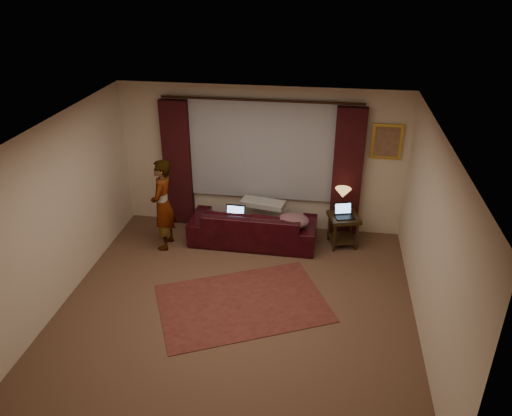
{
  "coord_description": "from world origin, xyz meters",
  "views": [
    {
      "loc": [
        1.13,
        -5.63,
        4.48
      ],
      "look_at": [
        0.1,
        1.2,
        1.0
      ],
      "focal_mm": 35.0,
      "sensor_mm": 36.0,
      "label": 1
    }
  ],
  "objects": [
    {
      "name": "ceiling",
      "position": [
        0.0,
        0.0,
        2.6
      ],
      "size": [
        5.0,
        5.0,
        0.02
      ],
      "primitive_type": "cube",
      "color": "silver",
      "rests_on": "ground"
    },
    {
      "name": "wall_front",
      "position": [
        0.0,
        -2.5,
        1.3
      ],
      "size": [
        5.0,
        0.02,
        2.6
      ],
      "primitive_type": "cube",
      "color": "beige",
      "rests_on": "ground"
    },
    {
      "name": "clothing_pile",
      "position": [
        0.65,
        1.7,
        0.55
      ],
      "size": [
        0.61,
        0.51,
        0.22
      ],
      "primitive_type": "ellipsoid",
      "rotation": [
        0.0,
        0.0,
        -0.23
      ],
      "color": "#734A55",
      "rests_on": "sofa"
    },
    {
      "name": "drape_right",
      "position": [
        1.5,
        2.39,
        1.18
      ],
      "size": [
        0.5,
        0.14,
        2.3
      ],
      "primitive_type": "cube",
      "color": "black",
      "rests_on": "floor"
    },
    {
      "name": "sheer_curtain",
      "position": [
        0.0,
        2.44,
        1.5
      ],
      "size": [
        2.5,
        0.05,
        1.8
      ],
      "primitive_type": "cube",
      "color": "#96969E",
      "rests_on": "wall_back"
    },
    {
      "name": "laptop_sofa",
      "position": [
        -0.36,
        1.74,
        0.56
      ],
      "size": [
        0.36,
        0.39,
        0.24
      ],
      "primitive_type": null,
      "rotation": [
        0.0,
        0.0,
        -0.06
      ],
      "color": "black",
      "rests_on": "sofa"
    },
    {
      "name": "wall_right",
      "position": [
        2.5,
        0.0,
        1.3
      ],
      "size": [
        0.02,
        5.0,
        2.6
      ],
      "primitive_type": "cube",
      "color": "beige",
      "rests_on": "ground"
    },
    {
      "name": "floor",
      "position": [
        0.0,
        0.0,
        -0.01
      ],
      "size": [
        5.0,
        5.0,
        0.01
      ],
      "primitive_type": "cube",
      "color": "brown",
      "rests_on": "ground"
    },
    {
      "name": "tiffany_lamp",
      "position": [
        1.45,
        2.13,
        0.79
      ],
      "size": [
        0.32,
        0.32,
        0.43
      ],
      "primitive_type": null,
      "rotation": [
        0.0,
        0.0,
        0.2
      ],
      "color": "olive",
      "rests_on": "end_table"
    },
    {
      "name": "laptop_table",
      "position": [
        1.5,
        1.92,
        0.68
      ],
      "size": [
        0.38,
        0.4,
        0.22
      ],
      "primitive_type": null,
      "rotation": [
        0.0,
        0.0,
        0.27
      ],
      "color": "black",
      "rests_on": "end_table"
    },
    {
      "name": "picture_frame",
      "position": [
        2.1,
        2.47,
        1.75
      ],
      "size": [
        0.5,
        0.04,
        0.6
      ],
      "primitive_type": "cube",
      "color": "gold",
      "rests_on": "wall_back"
    },
    {
      "name": "end_table",
      "position": [
        1.49,
        1.98,
        0.29
      ],
      "size": [
        0.6,
        0.6,
        0.57
      ],
      "primitive_type": "cube",
      "rotation": [
        0.0,
        0.0,
        0.26
      ],
      "color": "black",
      "rests_on": "floor"
    },
    {
      "name": "wall_left",
      "position": [
        -2.5,
        0.0,
        1.3
      ],
      "size": [
        0.02,
        5.0,
        2.6
      ],
      "primitive_type": "cube",
      "color": "beige",
      "rests_on": "ground"
    },
    {
      "name": "throw_blanket",
      "position": [
        0.09,
        2.1,
        0.88
      ],
      "size": [
        0.8,
        0.44,
        0.09
      ],
      "primitive_type": "cube",
      "rotation": [
        0.0,
        0.0,
        -0.18
      ],
      "color": "#9E9D98",
      "rests_on": "sofa"
    },
    {
      "name": "curtain_rod",
      "position": [
        0.0,
        2.39,
        2.38
      ],
      "size": [
        0.04,
        0.04,
        3.4
      ],
      "primitive_type": "cylinder",
      "color": "black",
      "rests_on": "wall_back"
    },
    {
      "name": "person",
      "position": [
        -1.52,
        1.49,
        0.79
      ],
      "size": [
        0.48,
        0.48,
        1.59
      ],
      "primitive_type": "imported",
      "rotation": [
        0.0,
        0.0,
        -1.54
      ],
      "color": "#9E9D98",
      "rests_on": "floor"
    },
    {
      "name": "sofa",
      "position": [
        -0.05,
        1.86,
        0.44
      ],
      "size": [
        2.19,
        0.98,
        0.88
      ],
      "primitive_type": "imported",
      "rotation": [
        0.0,
        0.0,
        3.13
      ],
      "color": "black",
      "rests_on": "floor"
    },
    {
      "name": "wall_back",
      "position": [
        0.0,
        2.5,
        1.3
      ],
      "size": [
        5.0,
        0.02,
        2.6
      ],
      "primitive_type": "cube",
      "color": "beige",
      "rests_on": "ground"
    },
    {
      "name": "drape_left",
      "position": [
        -1.5,
        2.39,
        1.18
      ],
      "size": [
        0.5,
        0.14,
        2.3
      ],
      "primitive_type": "cube",
      "color": "black",
      "rests_on": "floor"
    },
    {
      "name": "area_rug",
      "position": [
        0.07,
        0.1,
        0.01
      ],
      "size": [
        2.79,
        2.41,
        0.01
      ],
      "primitive_type": "cube",
      "rotation": [
        0.0,
        0.0,
        0.44
      ],
      "color": "maroon",
      "rests_on": "floor"
    }
  ]
}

